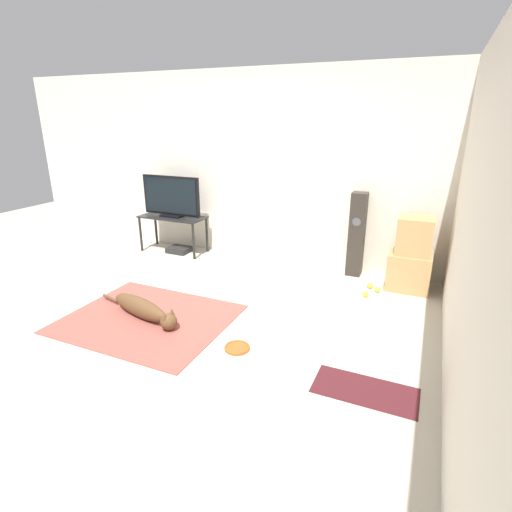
{
  "coord_description": "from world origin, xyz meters",
  "views": [
    {
      "loc": [
        2.3,
        -3.02,
        1.95
      ],
      "look_at": [
        0.57,
        0.87,
        0.45
      ],
      "focal_mm": 28.0,
      "sensor_mm": 36.0,
      "label": 1
    }
  ],
  "objects_px": {
    "tv": "(171,197)",
    "tennis_ball_by_boxes": "(366,294)",
    "floor_speaker": "(357,235)",
    "game_console": "(179,250)",
    "cardboard_box_upper": "(415,236)",
    "tv_stand": "(173,221)",
    "dog": "(143,309)",
    "cardboard_box_lower": "(409,271)",
    "tennis_ball_near_speaker": "(377,289)",
    "frisbee": "(237,348)",
    "tennis_ball_loose_on_carpet": "(370,286)"
  },
  "relations": [
    {
      "from": "dog",
      "to": "tennis_ball_by_boxes",
      "type": "xyz_separation_m",
      "value": [
        1.97,
        1.44,
        -0.08
      ]
    },
    {
      "from": "tv_stand",
      "to": "game_console",
      "type": "bearing_deg",
      "value": -9.85
    },
    {
      "from": "cardboard_box_lower",
      "to": "cardboard_box_upper",
      "type": "distance_m",
      "value": 0.44
    },
    {
      "from": "tv",
      "to": "tennis_ball_loose_on_carpet",
      "type": "distance_m",
      "value": 3.06
    },
    {
      "from": "frisbee",
      "to": "tv_stand",
      "type": "bearing_deg",
      "value": 135.54
    },
    {
      "from": "tv_stand",
      "to": "cardboard_box_upper",
      "type": "bearing_deg",
      "value": -0.41
    },
    {
      "from": "cardboard_box_upper",
      "to": "game_console",
      "type": "height_order",
      "value": "cardboard_box_upper"
    },
    {
      "from": "game_console",
      "to": "cardboard_box_lower",
      "type": "bearing_deg",
      "value": -0.06
    },
    {
      "from": "tv",
      "to": "cardboard_box_upper",
      "type": "bearing_deg",
      "value": -0.46
    },
    {
      "from": "tennis_ball_near_speaker",
      "to": "game_console",
      "type": "height_order",
      "value": "game_console"
    },
    {
      "from": "tennis_ball_by_boxes",
      "to": "cardboard_box_upper",
      "type": "bearing_deg",
      "value": 47.43
    },
    {
      "from": "cardboard_box_lower",
      "to": "tv_stand",
      "type": "bearing_deg",
      "value": 179.67
    },
    {
      "from": "tennis_ball_near_speaker",
      "to": "tennis_ball_loose_on_carpet",
      "type": "height_order",
      "value": "same"
    },
    {
      "from": "frisbee",
      "to": "cardboard_box_upper",
      "type": "height_order",
      "value": "cardboard_box_upper"
    },
    {
      "from": "cardboard_box_upper",
      "to": "tennis_ball_loose_on_carpet",
      "type": "height_order",
      "value": "cardboard_box_upper"
    },
    {
      "from": "frisbee",
      "to": "cardboard_box_lower",
      "type": "relative_size",
      "value": 0.48
    },
    {
      "from": "frisbee",
      "to": "game_console",
      "type": "distance_m",
      "value": 2.84
    },
    {
      "from": "floor_speaker",
      "to": "game_console",
      "type": "relative_size",
      "value": 3.28
    },
    {
      "from": "tv",
      "to": "tennis_ball_by_boxes",
      "type": "relative_size",
      "value": 14.29
    },
    {
      "from": "tennis_ball_near_speaker",
      "to": "dog",
      "type": "bearing_deg",
      "value": -141.84
    },
    {
      "from": "cardboard_box_lower",
      "to": "floor_speaker",
      "type": "height_order",
      "value": "floor_speaker"
    },
    {
      "from": "cardboard_box_upper",
      "to": "tennis_ball_loose_on_carpet",
      "type": "distance_m",
      "value": 0.77
    },
    {
      "from": "tennis_ball_by_boxes",
      "to": "tv",
      "type": "bearing_deg",
      "value": 170.6
    },
    {
      "from": "floor_speaker",
      "to": "tennis_ball_by_boxes",
      "type": "xyz_separation_m",
      "value": [
        0.26,
        -0.65,
        -0.5
      ]
    },
    {
      "from": "cardboard_box_upper",
      "to": "tennis_ball_by_boxes",
      "type": "height_order",
      "value": "cardboard_box_upper"
    },
    {
      "from": "tv_stand",
      "to": "dog",
      "type": "bearing_deg",
      "value": -63.35
    },
    {
      "from": "tennis_ball_near_speaker",
      "to": "tennis_ball_loose_on_carpet",
      "type": "xyz_separation_m",
      "value": [
        -0.1,
        0.08,
        0.0
      ]
    },
    {
      "from": "cardboard_box_upper",
      "to": "tv",
      "type": "bearing_deg",
      "value": 179.54
    },
    {
      "from": "frisbee",
      "to": "tennis_ball_by_boxes",
      "type": "distance_m",
      "value": 1.78
    },
    {
      "from": "dog",
      "to": "tv",
      "type": "relative_size",
      "value": 1.23
    },
    {
      "from": "floor_speaker",
      "to": "dog",
      "type": "bearing_deg",
      "value": -129.35
    },
    {
      "from": "cardboard_box_lower",
      "to": "tv",
      "type": "height_order",
      "value": "tv"
    },
    {
      "from": "tennis_ball_by_boxes",
      "to": "game_console",
      "type": "xyz_separation_m",
      "value": [
        -2.85,
        0.47,
        0.01
      ]
    },
    {
      "from": "dog",
      "to": "tennis_ball_by_boxes",
      "type": "relative_size",
      "value": 17.52
    },
    {
      "from": "cardboard_box_upper",
      "to": "game_console",
      "type": "bearing_deg",
      "value": 179.85
    },
    {
      "from": "cardboard_box_lower",
      "to": "tennis_ball_near_speaker",
      "type": "height_order",
      "value": "cardboard_box_lower"
    },
    {
      "from": "frisbee",
      "to": "floor_speaker",
      "type": "height_order",
      "value": "floor_speaker"
    },
    {
      "from": "floor_speaker",
      "to": "game_console",
      "type": "bearing_deg",
      "value": -176.04
    },
    {
      "from": "tennis_ball_by_boxes",
      "to": "tennis_ball_near_speaker",
      "type": "height_order",
      "value": "same"
    },
    {
      "from": "floor_speaker",
      "to": "tennis_ball_near_speaker",
      "type": "distance_m",
      "value": 0.77
    },
    {
      "from": "cardboard_box_lower",
      "to": "tennis_ball_near_speaker",
      "type": "distance_m",
      "value": 0.45
    },
    {
      "from": "dog",
      "to": "game_console",
      "type": "height_order",
      "value": "dog"
    },
    {
      "from": "frisbee",
      "to": "dog",
      "type": "bearing_deg",
      "value": 174.0
    },
    {
      "from": "frisbee",
      "to": "tv",
      "type": "xyz_separation_m",
      "value": [
        -2.08,
        2.04,
        0.82
      ]
    },
    {
      "from": "tennis_ball_loose_on_carpet",
      "to": "cardboard_box_lower",
      "type": "bearing_deg",
      "value": 25.81
    },
    {
      "from": "frisbee",
      "to": "tennis_ball_by_boxes",
      "type": "height_order",
      "value": "tennis_ball_by_boxes"
    },
    {
      "from": "cardboard_box_lower",
      "to": "game_console",
      "type": "bearing_deg",
      "value": 179.94
    },
    {
      "from": "tv",
      "to": "floor_speaker",
      "type": "bearing_deg",
      "value": 3.43
    },
    {
      "from": "cardboard_box_lower",
      "to": "cardboard_box_upper",
      "type": "xyz_separation_m",
      "value": [
        0.01,
        -0.0,
        0.44
      ]
    },
    {
      "from": "tennis_ball_near_speaker",
      "to": "tv",
      "type": "bearing_deg",
      "value": 174.46
    }
  ]
}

